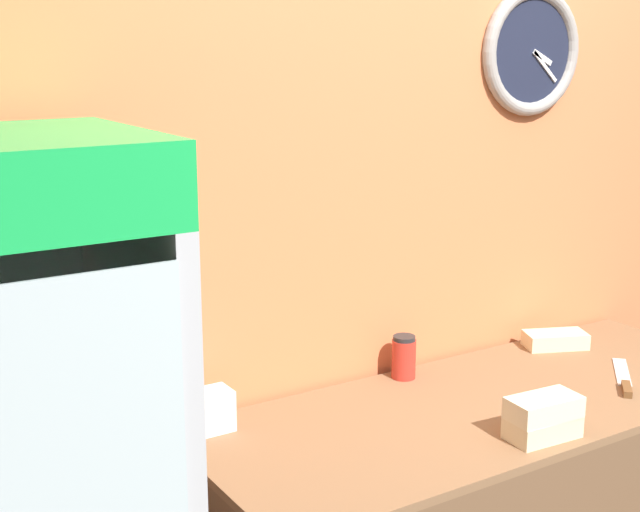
# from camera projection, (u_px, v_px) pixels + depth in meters

# --- Properties ---
(wall_back) EXTENTS (5.20, 0.10, 2.70)m
(wall_back) POSITION_uv_depth(u_px,v_px,m) (415.00, 235.00, 2.98)
(wall_back) COLOR #D17547
(wall_back) RESTS_ON ground_plane
(sandwich_stack_bottom) EXTENTS (0.21, 0.12, 0.06)m
(sandwich_stack_bottom) POSITION_uv_depth(u_px,v_px,m) (542.00, 428.00, 2.48)
(sandwich_stack_bottom) COLOR beige
(sandwich_stack_bottom) RESTS_ON prep_counter
(sandwich_stack_middle) EXTENTS (0.21, 0.13, 0.06)m
(sandwich_stack_middle) POSITION_uv_depth(u_px,v_px,m) (544.00, 407.00, 2.47)
(sandwich_stack_middle) COLOR beige
(sandwich_stack_middle) RESTS_ON sandwich_stack_bottom
(sandwich_flat_left) EXTENTS (0.24, 0.19, 0.06)m
(sandwich_flat_left) POSITION_uv_depth(u_px,v_px,m) (555.00, 340.00, 3.21)
(sandwich_flat_left) COLOR beige
(sandwich_flat_left) RESTS_ON prep_counter
(chefs_knife) EXTENTS (0.28, 0.27, 0.02)m
(chefs_knife) POSITION_uv_depth(u_px,v_px,m) (625.00, 381.00, 2.88)
(chefs_knife) COLOR silver
(chefs_knife) RESTS_ON prep_counter
(condiment_jar) EXTENTS (0.08, 0.08, 0.14)m
(condiment_jar) POSITION_uv_depth(u_px,v_px,m) (404.00, 357.00, 2.91)
(condiment_jar) COLOR #B72D23
(condiment_jar) RESTS_ON prep_counter
(napkin_dispenser) EXTENTS (0.11, 0.09, 0.12)m
(napkin_dispenser) POSITION_uv_depth(u_px,v_px,m) (212.00, 410.00, 2.53)
(napkin_dispenser) COLOR silver
(napkin_dispenser) RESTS_ON prep_counter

